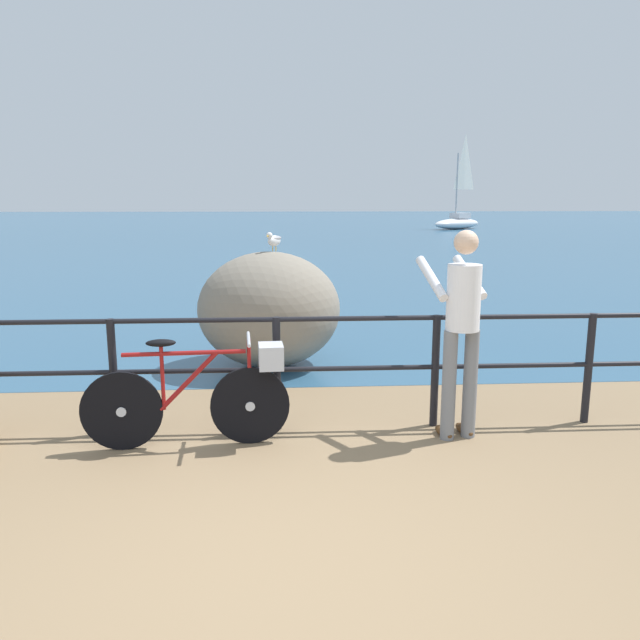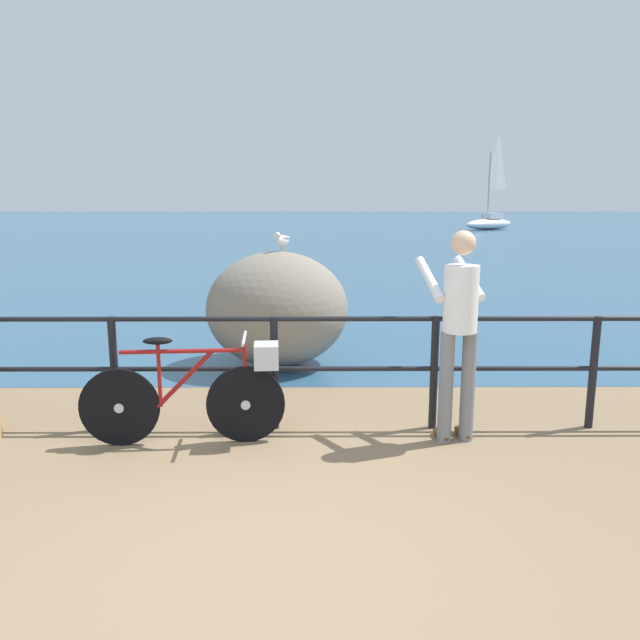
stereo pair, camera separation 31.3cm
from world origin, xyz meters
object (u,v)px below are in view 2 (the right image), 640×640
person_at_railing (459,326)px  seagull (282,239)px  breakwater_boulder_main (277,309)px  sailboat (490,219)px  bicycle (201,390)px

person_at_railing → seagull: size_ratio=5.37×
breakwater_boulder_main → sailboat: size_ratio=0.28×
bicycle → seagull: (0.55, 2.55, 1.08)m
person_at_railing → breakwater_boulder_main: 2.95m
seagull → sailboat: 35.31m
breakwater_boulder_main → person_at_railing: bearing=-55.6°
bicycle → breakwater_boulder_main: breakwater_boulder_main is taller
breakwater_boulder_main → seagull: size_ratio=5.21×
breakwater_boulder_main → sailboat: bearing=70.4°
person_at_railing → breakwater_boulder_main: (-1.66, 2.42, -0.29)m
bicycle → breakwater_boulder_main: size_ratio=0.98×
person_at_railing → breakwater_boulder_main: person_at_railing is taller
bicycle → seagull: bearing=73.7°
bicycle → breakwater_boulder_main: bearing=75.0°
bicycle → person_at_railing: 2.21m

